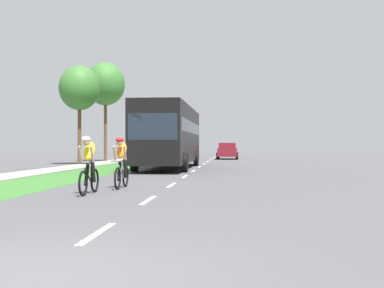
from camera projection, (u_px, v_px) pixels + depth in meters
ground_plane at (194, 171)px, 24.69m from camera, size 120.00×120.00×0.00m
grass_verge at (102, 170)px, 25.12m from camera, size 2.90×70.00×0.01m
sidewalk_concrete at (57, 170)px, 25.34m from camera, size 1.99×70.00×0.10m
lane_markings_center at (199, 167)px, 28.67m from camera, size 0.12×53.49×0.01m
cyclist_lead at (89, 165)px, 12.87m from camera, size 0.42×1.72×1.58m
cyclist_trailing at (121, 162)px, 14.63m from camera, size 0.42×1.72×1.58m
bus_black at (170, 134)px, 27.01m from camera, size 2.78×11.60×3.48m
sedan_maroon at (227, 151)px, 44.19m from camera, size 1.98×4.30×1.52m
street_tree_near at (79, 88)px, 31.85m from camera, size 2.74×2.74×6.69m
street_tree_far at (105, 84)px, 37.90m from camera, size 3.12×3.12×7.94m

